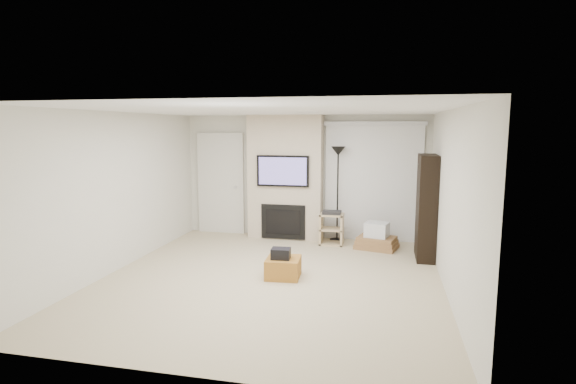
% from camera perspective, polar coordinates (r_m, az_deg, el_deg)
% --- Properties ---
extents(floor, '(5.00, 5.50, 0.00)m').
position_cam_1_polar(floor, '(6.88, -2.18, -10.94)').
color(floor, '#C3B18D').
rests_on(floor, ground).
extents(ceiling, '(5.00, 5.50, 0.00)m').
position_cam_1_polar(ceiling, '(6.50, -2.30, 10.34)').
color(ceiling, white).
rests_on(ceiling, wall_back).
extents(wall_back, '(5.00, 0.00, 2.50)m').
position_cam_1_polar(wall_back, '(9.24, 2.06, 1.96)').
color(wall_back, silver).
rests_on(wall_back, ground).
extents(wall_front, '(5.00, 0.00, 2.50)m').
position_cam_1_polar(wall_front, '(4.03, -12.19, -6.49)').
color(wall_front, silver).
rests_on(wall_front, ground).
extents(wall_left, '(0.00, 5.50, 2.50)m').
position_cam_1_polar(wall_left, '(7.60, -20.81, 0.06)').
color(wall_left, silver).
rests_on(wall_left, ground).
extents(wall_right, '(0.00, 5.50, 2.50)m').
position_cam_1_polar(wall_right, '(6.43, 19.88, -1.31)').
color(wall_right, silver).
rests_on(wall_right, ground).
extents(hvac_vent, '(0.35, 0.18, 0.01)m').
position_cam_1_polar(hvac_vent, '(7.20, 2.47, 10.11)').
color(hvac_vent, silver).
rests_on(hvac_vent, ceiling).
extents(ottoman, '(0.53, 0.53, 0.30)m').
position_cam_1_polar(ottoman, '(6.90, -0.61, -9.58)').
color(ottoman, '#A26925').
rests_on(ottoman, floor).
extents(black_bag, '(0.29, 0.24, 0.16)m').
position_cam_1_polar(black_bag, '(6.80, -0.92, -7.82)').
color(black_bag, black).
rests_on(black_bag, ottoman).
extents(fireplace_wall, '(1.50, 0.47, 2.50)m').
position_cam_1_polar(fireplace_wall, '(9.11, -0.35, 1.79)').
color(fireplace_wall, beige).
rests_on(fireplace_wall, floor).
extents(entry_door, '(1.02, 0.11, 2.14)m').
position_cam_1_polar(entry_door, '(9.71, -8.49, 1.02)').
color(entry_door, silver).
rests_on(entry_door, floor).
extents(vertical_blinds, '(1.98, 0.10, 2.37)m').
position_cam_1_polar(vertical_blinds, '(9.05, 10.76, 1.83)').
color(vertical_blinds, silver).
rests_on(vertical_blinds, floor).
extents(floor_lamp, '(0.28, 0.28, 1.89)m').
position_cam_1_polar(floor_lamp, '(8.87, 6.37, 3.18)').
color(floor_lamp, black).
rests_on(floor_lamp, floor).
extents(av_stand, '(0.45, 0.38, 0.66)m').
position_cam_1_polar(av_stand, '(8.76, 5.56, -4.42)').
color(av_stand, '#CCB183').
rests_on(av_stand, floor).
extents(box_stack, '(0.86, 0.73, 0.50)m').
position_cam_1_polar(box_stack, '(8.62, 11.20, -5.82)').
color(box_stack, olive).
rests_on(box_stack, floor).
extents(bookshelf, '(0.30, 0.80, 1.80)m').
position_cam_1_polar(bookshelf, '(8.06, 17.16, -1.85)').
color(bookshelf, black).
rests_on(bookshelf, floor).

